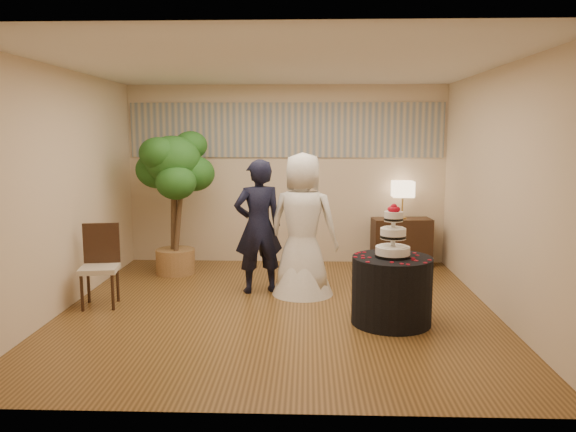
{
  "coord_description": "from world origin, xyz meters",
  "views": [
    {
      "loc": [
        0.34,
        -6.37,
        2.05
      ],
      "look_at": [
        0.1,
        0.4,
        1.05
      ],
      "focal_mm": 35.0,
      "sensor_mm": 36.0,
      "label": 1
    }
  ],
  "objects_px": {
    "bride": "(303,224)",
    "cake_table": "(392,290)",
    "groom": "(258,226)",
    "table_lamp": "(403,200)",
    "ficus_tree": "(174,202)",
    "console": "(401,242)",
    "side_chair": "(99,266)",
    "wedding_cake": "(393,231)"
  },
  "relations": [
    {
      "from": "bride",
      "to": "wedding_cake",
      "type": "height_order",
      "value": "bride"
    },
    {
      "from": "wedding_cake",
      "to": "ficus_tree",
      "type": "bearing_deg",
      "value": 143.86
    },
    {
      "from": "cake_table",
      "to": "console",
      "type": "bearing_deg",
      "value": 78.55
    },
    {
      "from": "bride",
      "to": "ficus_tree",
      "type": "relative_size",
      "value": 0.85
    },
    {
      "from": "cake_table",
      "to": "ficus_tree",
      "type": "xyz_separation_m",
      "value": [
        -2.86,
        2.09,
        0.7
      ]
    },
    {
      "from": "groom",
      "to": "table_lamp",
      "type": "xyz_separation_m",
      "value": [
        2.09,
        1.52,
        0.17
      ]
    },
    {
      "from": "cake_table",
      "to": "table_lamp",
      "type": "distance_m",
      "value": 2.83
    },
    {
      "from": "cake_table",
      "to": "ficus_tree",
      "type": "distance_m",
      "value": 3.61
    },
    {
      "from": "console",
      "to": "ficus_tree",
      "type": "xyz_separation_m",
      "value": [
        -3.4,
        -0.6,
        0.69
      ]
    },
    {
      "from": "console",
      "to": "table_lamp",
      "type": "height_order",
      "value": "table_lamp"
    },
    {
      "from": "bride",
      "to": "wedding_cake",
      "type": "distance_m",
      "value": 1.47
    },
    {
      "from": "table_lamp",
      "to": "ficus_tree",
      "type": "bearing_deg",
      "value": -169.95
    },
    {
      "from": "table_lamp",
      "to": "ficus_tree",
      "type": "relative_size",
      "value": 0.27
    },
    {
      "from": "groom",
      "to": "side_chair",
      "type": "xyz_separation_m",
      "value": [
        -1.84,
        -0.69,
        -0.38
      ]
    },
    {
      "from": "wedding_cake",
      "to": "side_chair",
      "type": "relative_size",
      "value": 0.59
    },
    {
      "from": "console",
      "to": "side_chair",
      "type": "height_order",
      "value": "side_chair"
    },
    {
      "from": "wedding_cake",
      "to": "console",
      "type": "relative_size",
      "value": 0.65
    },
    {
      "from": "groom",
      "to": "console",
      "type": "bearing_deg",
      "value": -162.05
    },
    {
      "from": "groom",
      "to": "table_lamp",
      "type": "bearing_deg",
      "value": -162.05
    },
    {
      "from": "console",
      "to": "side_chair",
      "type": "xyz_separation_m",
      "value": [
        -3.93,
        -2.21,
        0.12
      ]
    },
    {
      "from": "bride",
      "to": "cake_table",
      "type": "distance_m",
      "value": 1.56
    },
    {
      "from": "side_chair",
      "to": "wedding_cake",
      "type": "bearing_deg",
      "value": -17.46
    },
    {
      "from": "bride",
      "to": "wedding_cake",
      "type": "relative_size",
      "value": 3.14
    },
    {
      "from": "groom",
      "to": "console",
      "type": "xyz_separation_m",
      "value": [
        2.09,
        1.52,
        -0.49
      ]
    },
    {
      "from": "groom",
      "to": "ficus_tree",
      "type": "bearing_deg",
      "value": -53.22
    },
    {
      "from": "cake_table",
      "to": "table_lamp",
      "type": "bearing_deg",
      "value": 78.55
    },
    {
      "from": "groom",
      "to": "ficus_tree",
      "type": "xyz_separation_m",
      "value": [
        -1.31,
        0.92,
        0.2
      ]
    },
    {
      "from": "wedding_cake",
      "to": "side_chair",
      "type": "bearing_deg",
      "value": 171.91
    },
    {
      "from": "groom",
      "to": "wedding_cake",
      "type": "bearing_deg",
      "value": 124.85
    },
    {
      "from": "console",
      "to": "side_chair",
      "type": "distance_m",
      "value": 4.51
    },
    {
      "from": "bride",
      "to": "groom",
      "type": "bearing_deg",
      "value": 6.75
    },
    {
      "from": "ficus_tree",
      "to": "side_chair",
      "type": "distance_m",
      "value": 1.79
    },
    {
      "from": "bride",
      "to": "side_chair",
      "type": "distance_m",
      "value": 2.52
    },
    {
      "from": "ficus_tree",
      "to": "side_chair",
      "type": "height_order",
      "value": "ficus_tree"
    },
    {
      "from": "console",
      "to": "ficus_tree",
      "type": "relative_size",
      "value": 0.42
    },
    {
      "from": "bride",
      "to": "cake_table",
      "type": "height_order",
      "value": "bride"
    },
    {
      "from": "groom",
      "to": "bride",
      "type": "bearing_deg",
      "value": 154.31
    },
    {
      "from": "cake_table",
      "to": "console",
      "type": "height_order",
      "value": "console"
    },
    {
      "from": "console",
      "to": "side_chair",
      "type": "relative_size",
      "value": 0.92
    },
    {
      "from": "bride",
      "to": "side_chair",
      "type": "relative_size",
      "value": 1.86
    },
    {
      "from": "groom",
      "to": "table_lamp",
      "type": "relative_size",
      "value": 2.98
    },
    {
      "from": "console",
      "to": "cake_table",
      "type": "bearing_deg",
      "value": -106.9
    }
  ]
}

